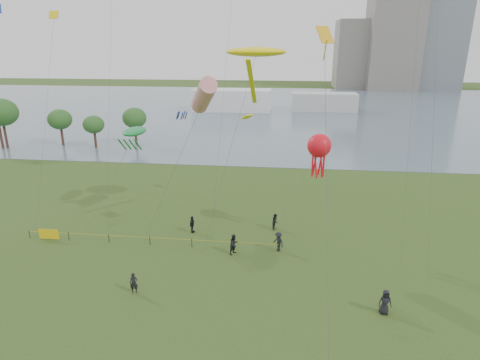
# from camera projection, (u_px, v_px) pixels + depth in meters

# --- Properties ---
(lake) EXTENTS (400.00, 120.00, 0.08)m
(lake) POSITION_uv_depth(u_px,v_px,m) (275.00, 109.00, 117.76)
(lake) COLOR slate
(lake) RESTS_ON ground_plane
(building_mid) EXTENTS (20.00, 20.00, 38.00)m
(building_mid) POSITION_uv_depth(u_px,v_px,m) (392.00, 42.00, 165.16)
(building_mid) COLOR slate
(building_mid) RESTS_ON ground_plane
(building_low) EXTENTS (16.00, 18.00, 28.00)m
(building_low) POSITION_uv_depth(u_px,v_px,m) (354.00, 54.00, 173.91)
(building_low) COLOR gray
(building_low) RESTS_ON ground_plane
(pavilion_left) EXTENTS (22.00, 8.00, 6.00)m
(pavilion_left) POSITION_uv_depth(u_px,v_px,m) (232.00, 100.00, 113.39)
(pavilion_left) COLOR white
(pavilion_left) RESTS_ON ground_plane
(pavilion_right) EXTENTS (18.00, 7.00, 5.00)m
(pavilion_right) POSITION_uv_depth(u_px,v_px,m) (324.00, 102.00, 113.59)
(pavilion_right) COLOR silver
(pavilion_right) RESTS_ON ground_plane
(trees) EXTENTS (27.92, 10.95, 8.99)m
(trees) POSITION_uv_depth(u_px,v_px,m) (36.00, 115.00, 71.49)
(trees) COLOR #3C231B
(trees) RESTS_ON ground_plane
(fence) EXTENTS (24.07, 0.07, 1.05)m
(fence) POSITION_uv_depth(u_px,v_px,m) (87.00, 236.00, 37.99)
(fence) COLOR black
(fence) RESTS_ON ground_plane
(spectator_a) EXTENTS (1.10, 1.15, 1.87)m
(spectator_a) POSITION_uv_depth(u_px,v_px,m) (234.00, 244.00, 35.63)
(spectator_a) COLOR black
(spectator_a) RESTS_ON ground_plane
(spectator_b) EXTENTS (1.32, 1.34, 1.85)m
(spectator_b) POSITION_uv_depth(u_px,v_px,m) (278.00, 241.00, 36.14)
(spectator_b) COLOR black
(spectator_b) RESTS_ON ground_plane
(spectator_c) EXTENTS (0.59, 1.07, 1.74)m
(spectator_c) POSITION_uv_depth(u_px,v_px,m) (192.00, 224.00, 39.73)
(spectator_c) COLOR black
(spectator_c) RESTS_ON ground_plane
(spectator_d) EXTENTS (0.95, 0.66, 1.85)m
(spectator_d) POSITION_uv_depth(u_px,v_px,m) (385.00, 302.00, 27.62)
(spectator_d) COLOR black
(spectator_d) RESTS_ON ground_plane
(spectator_f) EXTENTS (0.68, 0.53, 1.65)m
(spectator_f) POSITION_uv_depth(u_px,v_px,m) (134.00, 283.00, 30.00)
(spectator_f) COLOR black
(spectator_f) RESTS_ON ground_plane
(spectator_g) EXTENTS (0.80, 0.93, 1.66)m
(spectator_g) POSITION_uv_depth(u_px,v_px,m) (275.00, 221.00, 40.47)
(spectator_g) COLOR black
(spectator_g) RESTS_ON ground_plane
(kite_stingray) EXTENTS (6.92, 10.18, 17.60)m
(kite_stingray) POSITION_uv_depth(u_px,v_px,m) (256.00, 53.00, 35.84)
(kite_stingray) COLOR #3F3F42
(kite_windsock) EXTENTS (7.36, 5.21, 15.27)m
(kite_windsock) POSITION_uv_depth(u_px,v_px,m) (204.00, 96.00, 35.86)
(kite_windsock) COLOR #3F3F42
(kite_creature) EXTENTS (4.56, 9.54, 9.69)m
(kite_creature) POSITION_uv_depth(u_px,v_px,m) (134.00, 132.00, 41.24)
(kite_creature) COLOR #3F3F42
(kite_octopus) EXTENTS (6.70, 7.87, 10.29)m
(kite_octopus) POSITION_uv_depth(u_px,v_px,m) (319.00, 147.00, 35.86)
(kite_octopus) COLOR #3F3F42
(kite_delta) EXTENTS (1.39, 16.07, 18.98)m
(kite_delta) POSITION_uv_depth(u_px,v_px,m) (325.00, 55.00, 26.38)
(kite_delta) COLOR #3F3F42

